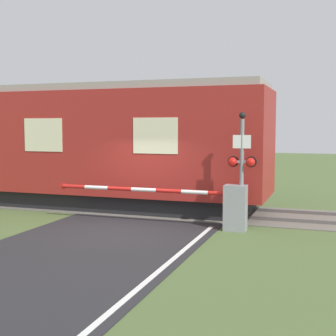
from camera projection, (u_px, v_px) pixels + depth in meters
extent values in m
plane|color=#4C6033|center=(126.00, 229.00, 12.92)|extent=(80.00, 80.00, 0.00)
cube|color=#666056|center=(164.00, 210.00, 15.87)|extent=(36.00, 3.20, 0.03)
cube|color=#595451|center=(157.00, 212.00, 15.18)|extent=(36.00, 0.08, 0.10)
cube|color=#595451|center=(171.00, 205.00, 16.54)|extent=(36.00, 0.08, 0.10)
cube|color=black|center=(69.00, 196.00, 17.04)|extent=(13.21, 2.61, 0.60)
cube|color=maroon|center=(68.00, 141.00, 16.87)|extent=(14.36, 3.07, 3.41)
cube|color=gray|center=(67.00, 90.00, 16.71)|extent=(14.07, 2.83, 0.24)
cube|color=beige|center=(155.00, 136.00, 14.10)|extent=(1.44, 0.02, 1.09)
cube|color=beige|center=(43.00, 135.00, 15.39)|extent=(1.44, 0.02, 1.09)
cube|color=gray|center=(235.00, 208.00, 12.72)|extent=(0.60, 0.44, 1.25)
cylinder|color=gray|center=(236.00, 194.00, 12.69)|extent=(0.16, 0.16, 0.18)
cylinder|color=red|center=(222.00, 193.00, 12.81)|extent=(0.77, 0.11, 0.11)
cylinder|color=white|center=(195.00, 192.00, 13.06)|extent=(0.77, 0.11, 0.11)
cylinder|color=red|center=(169.00, 191.00, 13.31)|extent=(0.77, 0.11, 0.11)
cylinder|color=white|center=(144.00, 190.00, 13.56)|extent=(0.77, 0.11, 0.11)
cylinder|color=red|center=(120.00, 189.00, 13.81)|extent=(0.77, 0.11, 0.11)
cylinder|color=white|center=(97.00, 188.00, 14.06)|extent=(0.77, 0.11, 0.11)
cylinder|color=red|center=(74.00, 186.00, 14.32)|extent=(0.77, 0.11, 0.11)
cylinder|color=red|center=(63.00, 186.00, 14.44)|extent=(0.20, 0.02, 0.20)
cylinder|color=gray|center=(242.00, 175.00, 12.69)|extent=(0.11, 0.11, 3.03)
cube|color=gray|center=(242.00, 162.00, 12.66)|extent=(0.61, 0.07, 0.07)
sphere|color=red|center=(232.00, 162.00, 12.69)|extent=(0.24, 0.24, 0.24)
sphere|color=red|center=(251.00, 162.00, 12.53)|extent=(0.24, 0.24, 0.24)
cylinder|color=black|center=(233.00, 161.00, 12.80)|extent=(0.30, 0.06, 0.30)
cylinder|color=black|center=(251.00, 162.00, 12.64)|extent=(0.30, 0.06, 0.30)
cube|color=white|center=(242.00, 142.00, 12.58)|extent=(0.49, 0.02, 0.36)
sphere|color=black|center=(242.00, 115.00, 12.55)|extent=(0.18, 0.18, 0.18)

